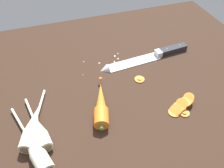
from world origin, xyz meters
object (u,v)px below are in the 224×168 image
chefs_knife (144,58)px  carrot_slice_stray_near (140,79)px  whole_carrot (101,105)px  parsnip_mid_right (33,127)px  carrot_slice_stray_mid (184,113)px  carrot_slice_stack (181,105)px  parsnip_front (38,130)px  parsnip_mid_left (34,147)px

chefs_knife → carrot_slice_stray_near: bearing=-122.4°
whole_carrot → carrot_slice_stray_near: (15.75, 8.18, -1.74)cm
chefs_knife → whole_carrot: 27.99cm
whole_carrot → parsnip_mid_right: 19.45cm
chefs_knife → carrot_slice_stray_mid: (0.79, -26.52, -0.29)cm
parsnip_mid_right → carrot_slice_stack: 42.39cm
parsnip_front → carrot_slice_stray_near: 35.63cm
carrot_slice_stack → parsnip_mid_right: bearing=172.9°
whole_carrot → carrot_slice_stray_mid: whole_carrot is taller
carrot_slice_stray_mid → carrot_slice_stack: bearing=86.0°
whole_carrot → carrot_slice_stray_mid: bearing=-21.6°
parsnip_mid_left → carrot_slice_stack: 42.25cm
carrot_slice_stray_near → parsnip_front: bearing=-161.9°
whole_carrot → parsnip_mid_left: bearing=-158.6°
parsnip_front → carrot_slice_stray_near: size_ratio=5.83×
parsnip_mid_left → carrot_slice_stray_mid: bearing=-1.7°
chefs_knife → carrot_slice_stray_mid: size_ratio=11.50×
carrot_slice_stray_near → carrot_slice_stray_mid: bearing=-68.4°
chefs_knife → carrot_slice_stack: carrot_slice_stack is taller
carrot_slice_stray_near → carrot_slice_stray_mid: same height
parsnip_mid_right → carrot_slice_stack: bearing=-7.1°
parsnip_front → parsnip_mid_left: same height
parsnip_mid_right → carrot_slice_stray_near: parsnip_mid_right is taller
whole_carrot → carrot_slice_stray_mid: (22.51, -8.93, -1.74)cm
chefs_knife → whole_carrot: size_ratio=1.80×
whole_carrot → parsnip_front: 18.31cm
parsnip_mid_right → carrot_slice_stack: (42.06, -5.24, -0.81)cm
whole_carrot → parsnip_mid_right: (-19.39, -1.46, -0.12)cm
parsnip_front → carrot_slice_stray_mid: size_ratio=6.43×
parsnip_mid_right → carrot_slice_stray_mid: (41.91, -7.47, -1.62)cm
parsnip_front → carrot_slice_stray_mid: parsnip_front is taller
whole_carrot → parsnip_front: (-18.08, -2.86, -0.12)cm
whole_carrot → parsnip_mid_left: whole_carrot is taller
carrot_slice_stack → carrot_slice_stray_near: size_ratio=2.77×
whole_carrot → parsnip_mid_left: (-19.57, -7.68, -0.12)cm
chefs_knife → parsnip_mid_right: 45.34cm
carrot_slice_stack → chefs_knife: bearing=92.2°
parsnip_mid_right → parsnip_front: bearing=-46.9°
carrot_slice_stack → carrot_slice_stray_near: carrot_slice_stack is taller
carrot_slice_stray_near → carrot_slice_stack: bearing=-65.1°
parsnip_front → parsnip_mid_left: 5.04cm
parsnip_mid_left → chefs_knife: bearing=31.5°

